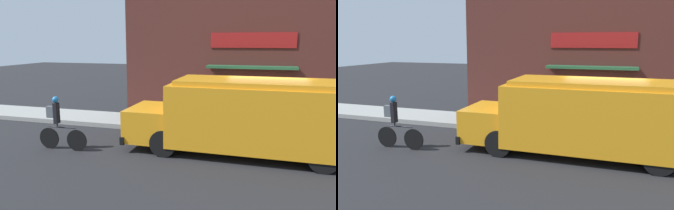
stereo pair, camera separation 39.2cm
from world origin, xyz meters
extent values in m
plane|color=#232326|center=(0.00, 0.00, 0.00)|extent=(70.00, 70.00, 0.00)
cube|color=#999993|center=(0.00, 1.03, 0.09)|extent=(28.00, 2.05, 0.18)
cube|color=#4C231E|center=(0.00, 2.44, 2.84)|extent=(12.14, 0.18, 5.69)
cube|color=maroon|center=(-0.62, 2.33, 3.40)|extent=(3.32, 0.05, 0.60)
cube|color=#235633|center=(-0.62, 2.03, 2.35)|extent=(3.48, 0.64, 0.10)
cube|color=orange|center=(0.00, -1.57, 1.20)|extent=(5.63, 2.19, 1.83)
cube|color=orange|center=(-3.50, -1.54, 0.78)|extent=(1.39, 1.99, 1.01)
cube|color=orange|center=(0.00, -1.57, 2.19)|extent=(5.18, 2.02, 0.15)
cube|color=black|center=(-4.15, -1.54, 0.38)|extent=(0.14, 2.11, 0.24)
cube|color=red|center=(-1.54, -0.23, 1.29)|extent=(0.03, 0.44, 0.44)
cylinder|color=black|center=(-2.85, -0.63, 0.40)|extent=(0.80, 0.27, 0.80)
cylinder|color=black|center=(-2.86, -2.46, 0.40)|extent=(0.80, 0.27, 0.80)
cylinder|color=black|center=(1.48, -0.66, 0.40)|extent=(0.80, 0.27, 0.80)
cylinder|color=black|center=(1.47, -2.49, 0.40)|extent=(0.80, 0.27, 0.80)
cylinder|color=black|center=(-5.58, -2.75, 0.34)|extent=(0.67, 0.05, 0.67)
cylinder|color=black|center=(-6.56, -2.77, 0.34)|extent=(0.67, 0.05, 0.67)
cylinder|color=black|center=(-6.07, -2.76, 0.72)|extent=(0.93, 0.06, 0.04)
cylinder|color=black|center=(-6.24, -2.77, 0.78)|extent=(0.04, 0.04, 0.12)
cube|color=black|center=(-6.24, -2.77, 1.16)|extent=(0.12, 0.20, 0.64)
sphere|color=#2375B7|center=(-6.24, -2.77, 1.59)|extent=(0.20, 0.20, 0.20)
cube|color=#565B60|center=(-6.43, -2.77, 1.19)|extent=(0.26, 0.15, 0.36)
cylinder|color=#38383D|center=(0.56, 1.63, 0.53)|extent=(0.56, 0.56, 0.71)
cylinder|color=black|center=(0.56, 1.63, 0.91)|extent=(0.57, 0.57, 0.04)
camera|label=1|loc=(-0.14, -11.31, 3.35)|focal=35.00mm
camera|label=2|loc=(0.24, -11.19, 3.35)|focal=35.00mm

